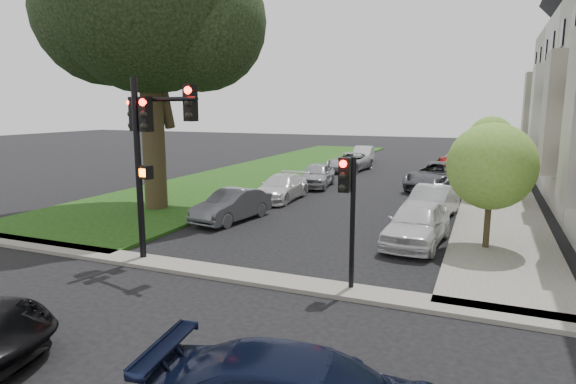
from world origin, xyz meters
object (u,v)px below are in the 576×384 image
at_px(small_tree_c, 491,138).
at_px(car_parked_1, 432,203).
at_px(small_tree_a, 491,166).
at_px(car_parked_3, 449,166).
at_px(small_tree_b, 491,151).
at_px(car_parked_5, 232,205).
at_px(car_parked_4, 456,161).
at_px(car_parked_9, 363,154).
at_px(traffic_signal_main, 150,137).
at_px(traffic_signal_secondary, 348,199).
at_px(car_parked_8, 349,162).
at_px(car_parked_7, 317,175).
at_px(car_parked_0, 417,223).
at_px(car_parked_2, 437,176).
at_px(car_parked_6, 281,187).

distance_m(small_tree_c, car_parked_1, 12.77).
relative_size(small_tree_a, car_parked_3, 1.00).
bearing_deg(small_tree_b, car_parked_1, -111.87).
bearing_deg(car_parked_5, small_tree_b, 51.10).
xyz_separation_m(car_parked_4, car_parked_9, (-7.80, 1.98, -0.01)).
distance_m(traffic_signal_main, traffic_signal_secondary, 6.35).
bearing_deg(traffic_signal_main, car_parked_8, 90.46).
relative_size(small_tree_b, car_parked_3, 0.89).
distance_m(car_parked_5, car_parked_7, 9.79).
distance_m(small_tree_b, car_parked_0, 10.17).
xyz_separation_m(traffic_signal_secondary, car_parked_3, (0.82, 23.06, -1.74)).
xyz_separation_m(traffic_signal_main, traffic_signal_secondary, (6.19, -0.04, -1.43)).
bearing_deg(car_parked_5, small_tree_c, 66.68).
bearing_deg(traffic_signal_main, car_parked_0, 35.23).
xyz_separation_m(traffic_signal_secondary, car_parked_2, (0.59, 17.36, -1.68)).
xyz_separation_m(small_tree_a, car_parked_6, (-9.95, 5.58, -2.21)).
relative_size(car_parked_4, car_parked_9, 1.14).
distance_m(car_parked_8, car_parked_9, 5.93).
distance_m(car_parked_1, car_parked_5, 8.59).
bearing_deg(car_parked_1, car_parked_4, 98.11).
xyz_separation_m(car_parked_3, car_parked_8, (-7.19, 0.28, -0.04)).
bearing_deg(car_parked_2, car_parked_7, -154.30).
bearing_deg(car_parked_4, traffic_signal_secondary, -81.53).
xyz_separation_m(car_parked_4, car_parked_7, (-7.31, -11.70, 0.01)).
xyz_separation_m(traffic_signal_secondary, car_parked_5, (-6.65, 5.80, -1.81)).
bearing_deg(car_parked_2, car_parked_6, -126.93).
bearing_deg(car_parked_0, traffic_signal_secondary, -97.38).
bearing_deg(car_parked_6, small_tree_a, -30.02).
xyz_separation_m(car_parked_0, car_parked_8, (-7.47, 18.15, -0.07)).
relative_size(traffic_signal_main, car_parked_0, 1.26).
distance_m(traffic_signal_secondary, car_parked_2, 17.45).
distance_m(car_parked_6, car_parked_9, 18.35).
height_order(car_parked_1, car_parked_8, car_parked_1).
relative_size(small_tree_a, car_parked_5, 1.06).
bearing_deg(traffic_signal_secondary, car_parked_2, 88.04).
relative_size(car_parked_0, car_parked_8, 0.90).
xyz_separation_m(small_tree_b, car_parked_5, (-10.01, -9.14, -1.89)).
xyz_separation_m(small_tree_b, car_parked_9, (-10.09, 14.32, -1.85)).
height_order(car_parked_1, car_parked_5, car_parked_1).
height_order(small_tree_b, car_parked_7, small_tree_b).
relative_size(car_parked_0, car_parked_7, 1.06).
height_order(small_tree_c, car_parked_5, small_tree_c).
bearing_deg(car_parked_6, car_parked_1, -11.75).
xyz_separation_m(small_tree_b, car_parked_7, (-9.61, 0.64, -1.84)).
distance_m(small_tree_a, car_parked_5, 10.26).
relative_size(car_parked_2, car_parked_6, 1.27).
distance_m(car_parked_2, car_parked_7, 7.07).
relative_size(small_tree_a, car_parked_8, 0.87).
relative_size(car_parked_3, car_parked_6, 0.96).
relative_size(car_parked_1, car_parked_5, 1.06).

